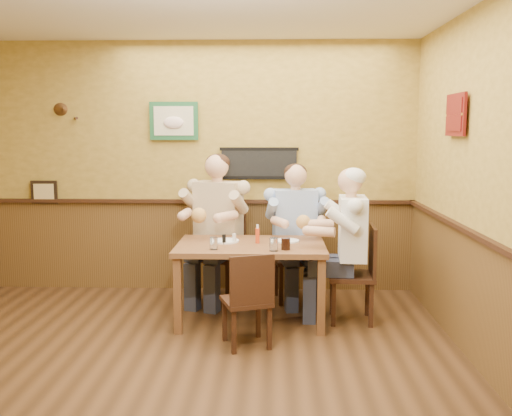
{
  "coord_description": "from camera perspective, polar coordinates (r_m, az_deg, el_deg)",
  "views": [
    {
      "loc": [
        0.91,
        -3.91,
        1.83
      ],
      "look_at": [
        0.75,
        1.35,
        1.1
      ],
      "focal_mm": 40.0,
      "sensor_mm": 36.0,
      "label": 1
    }
  ],
  "objects": [
    {
      "name": "chair_back_left",
      "position": [
        6.14,
        -3.75,
        -4.68
      ],
      "size": [
        0.58,
        0.58,
        0.99
      ],
      "primitive_type": null,
      "rotation": [
        0.0,
        0.0,
        -0.32
      ],
      "color": "#361E11",
      "rests_on": "ground"
    },
    {
      "name": "plate_far_right",
      "position": [
        5.53,
        3.13,
        -3.29
      ],
      "size": [
        0.26,
        0.26,
        0.02
      ],
      "primitive_type": "cylinder",
      "rotation": [
        0.0,
        0.0,
        0.1
      ],
      "color": "silver",
      "rests_on": "dining_table"
    },
    {
      "name": "diner_white_elder",
      "position": [
        5.49,
        9.57,
        -4.49
      ],
      "size": [
        0.65,
        0.65,
        1.32
      ],
      "primitive_type": null,
      "rotation": [
        0.0,
        0.0,
        -1.63
      ],
      "color": "white",
      "rests_on": "ground"
    },
    {
      "name": "chair_near_side",
      "position": [
        4.87,
        -0.97,
        -9.05
      ],
      "size": [
        0.48,
        0.48,
        0.82
      ],
      "primitive_type": null,
      "rotation": [
        0.0,
        0.0,
        3.48
      ],
      "color": "#361E11",
      "rests_on": "ground"
    },
    {
      "name": "room",
      "position": [
        4.15,
        -9.04,
        5.84
      ],
      "size": [
        5.02,
        5.03,
        2.81
      ],
      "color": "#34200F",
      "rests_on": "ground"
    },
    {
      "name": "dining_table",
      "position": [
        5.44,
        -0.51,
        -4.54
      ],
      "size": [
        1.4,
        0.9,
        0.75
      ],
      "color": "brown",
      "rests_on": "ground"
    },
    {
      "name": "chair_right_end",
      "position": [
        5.54,
        9.53,
        -6.5
      ],
      "size": [
        0.45,
        0.45,
        0.92
      ],
      "primitive_type": null,
      "rotation": [
        0.0,
        0.0,
        -1.63
      ],
      "color": "#361E11",
      "rests_on": "ground"
    },
    {
      "name": "water_glass_mid",
      "position": [
        5.09,
        1.79,
        -3.67
      ],
      "size": [
        0.1,
        0.1,
        0.12
      ],
      "primitive_type": "cylinder",
      "rotation": [
        0.0,
        0.0,
        0.27
      ],
      "color": "silver",
      "rests_on": "dining_table"
    },
    {
      "name": "diner_tan_shirt",
      "position": [
        6.1,
        -3.76,
        -2.74
      ],
      "size": [
        0.82,
        0.82,
        1.41
      ],
      "primitive_type": null,
      "rotation": [
        0.0,
        0.0,
        -0.32
      ],
      "color": "beige",
      "rests_on": "ground"
    },
    {
      "name": "hot_sauce_bottle",
      "position": [
        5.43,
        0.15,
        -2.7
      ],
      "size": [
        0.04,
        0.04,
        0.16
      ],
      "primitive_type": "cylinder",
      "rotation": [
        0.0,
        0.0,
        0.03
      ],
      "color": "red",
      "rests_on": "dining_table"
    },
    {
      "name": "cola_tumbler",
      "position": [
        5.15,
        2.99,
        -3.6
      ],
      "size": [
        0.1,
        0.1,
        0.11
      ],
      "primitive_type": "cylinder",
      "rotation": [
        0.0,
        0.0,
        0.31
      ],
      "color": "black",
      "rests_on": "dining_table"
    },
    {
      "name": "water_glass_left",
      "position": [
        5.17,
        -4.26,
        -3.55
      ],
      "size": [
        0.09,
        0.09,
        0.11
      ],
      "primitive_type": "cylinder",
      "rotation": [
        0.0,
        0.0,
        -0.34
      ],
      "color": "white",
      "rests_on": "dining_table"
    },
    {
      "name": "diner_blue_polo",
      "position": [
        6.1,
        3.88,
        -3.18
      ],
      "size": [
        0.69,
        0.69,
        1.32
      ],
      "primitive_type": null,
      "rotation": [
        0.0,
        0.0,
        0.15
      ],
      "color": "#8FA8D6",
      "rests_on": "ground"
    },
    {
      "name": "chair_back_right",
      "position": [
        6.14,
        3.87,
        -5.0
      ],
      "size": [
        0.49,
        0.49,
        0.92
      ],
      "primitive_type": null,
      "rotation": [
        0.0,
        0.0,
        0.15
      ],
      "color": "#361E11",
      "rests_on": "ground"
    },
    {
      "name": "salt_shaker",
      "position": [
        5.45,
        -2.19,
        -3.06
      ],
      "size": [
        0.05,
        0.05,
        0.09
      ],
      "primitive_type": "cylinder",
      "rotation": [
        0.0,
        0.0,
        0.41
      ],
      "color": "silver",
      "rests_on": "dining_table"
    },
    {
      "name": "pepper_shaker",
      "position": [
        5.4,
        -3.21,
        -3.15
      ],
      "size": [
        0.04,
        0.04,
        0.09
      ],
      "primitive_type": "cylinder",
      "rotation": [
        0.0,
        0.0,
        -0.24
      ],
      "color": "black",
      "rests_on": "dining_table"
    },
    {
      "name": "plate_far_left",
      "position": [
        5.52,
        -3.08,
        -3.29
      ],
      "size": [
        0.3,
        0.3,
        0.02
      ],
      "primitive_type": "cylinder",
      "rotation": [
        0.0,
        0.0,
        -0.16
      ],
      "color": "white",
      "rests_on": "dining_table"
    }
  ]
}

